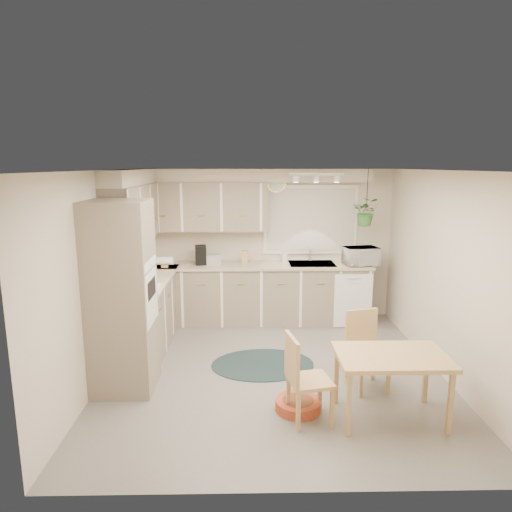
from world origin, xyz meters
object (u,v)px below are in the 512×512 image
Objects in this scene: braided_rug at (263,364)px; pet_bed at (298,405)px; chair_back at (368,352)px; dining_table at (390,386)px; chair_left at (310,378)px; microwave at (361,254)px.

pet_bed reaches higher than braided_rug.
chair_back is 0.67× the size of braided_rug.
chair_back reaches higher than dining_table.
dining_table is 0.80m from chair_left.
chair_left reaches higher than dining_table.
dining_table is 2.89m from microwave.
chair_left is at bearing 26.65° from chair_back.
dining_table is at bearing -10.32° from pet_bed.
pet_bed is 3.07m from microwave.
chair_back is at bearing 95.39° from dining_table.
pet_bed is at bearing 14.61° from chair_back.
chair_back is at bearing -28.69° from braided_rug.
dining_table is at bearing 80.41° from chair_left.
braided_rug is (-1.15, 0.63, -0.43)m from chair_back.
pet_bed is at bearing -164.60° from chair_left.
pet_bed is (0.32, -1.08, 0.05)m from braided_rug.
microwave reaches higher than braided_rug.
dining_table is at bearing -108.96° from microwave.
microwave is at bearing 64.51° from pet_bed.
braided_rug is 1.13m from pet_bed.
pet_bed is (-0.09, 0.18, -0.38)m from chair_left.
chair_left is at bearing -178.50° from dining_table.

